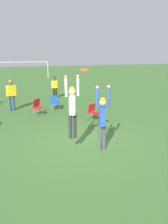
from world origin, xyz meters
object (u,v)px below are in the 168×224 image
object	(u,v)px
person_jumping	(72,105)
frisbee	(84,70)
camping_chair_1	(55,102)
person_spectator_far	(11,92)
camping_chair_0	(93,111)
person_defending	(103,116)
camping_chair_2	(37,106)
person_spectator_near	(55,86)

from	to	relation	value
person_jumping	frisbee	bearing A→B (deg)	-112.15
camping_chair_1	person_spectator_far	world-z (taller)	person_spectator_far
camping_chair_0	person_defending	bearing A→B (deg)	45.94
person_defending	person_spectator_far	xyz separation A→B (m)	(-2.28, 7.16, -0.09)
person_defending	frisbee	distance (m)	1.69
frisbee	camping_chair_2	world-z (taller)	frisbee
person_jumping	camping_chair_2	xyz separation A→B (m)	(-0.17, 5.20, -1.09)
person_jumping	frisbee	xyz separation A→B (m)	(0.30, -0.30, 1.18)
person_defending	person_jumping	bearing A→B (deg)	-90.00
frisbee	person_spectator_far	size ratio (longest dim) A/B	0.14
person_spectator_near	person_spectator_far	world-z (taller)	person_spectator_far
person_jumping	camping_chair_0	xyz separation A→B (m)	(2.26, 3.09, -1.13)
camping_chair_2	person_spectator_far	world-z (taller)	person_spectator_far
person_spectator_far	camping_chair_2	bearing A→B (deg)	-67.83
camping_chair_2	person_spectator_near	xyz separation A→B (m)	(2.27, 4.31, 0.46)
person_defending	camping_chair_0	size ratio (longest dim) A/B	2.80
camping_chair_2	person_spectator_near	distance (m)	4.89
camping_chair_0	person_spectator_near	distance (m)	6.44
person_defending	camping_chair_2	size ratio (longest dim) A/B	2.60
camping_chair_0	camping_chair_2	size ratio (longest dim) A/B	0.93
camping_chair_1	person_spectator_near	world-z (taller)	person_spectator_near
person_spectator_near	person_defending	bearing A→B (deg)	-87.14
person_jumping	camping_chair_0	size ratio (longest dim) A/B	2.69
person_spectator_near	person_spectator_far	bearing A→B (deg)	-131.92
frisbee	camping_chair_2	xyz separation A→B (m)	(-0.47, 5.50, -2.27)
frisbee	camping_chair_1	bearing A→B (deg)	83.11
person_defending	person_spectator_near	distance (m)	9.97
camping_chair_1	camping_chair_2	distance (m)	1.47
camping_chair_1	camping_chair_2	xyz separation A→B (m)	(-1.24, -0.80, 0.03)
person_defending	camping_chair_1	size ratio (longest dim) A/B	2.70
person_jumping	frisbee	world-z (taller)	frisbee
person_defending	frisbee	bearing A→B (deg)	-75.45
person_jumping	camping_chair_0	distance (m)	3.99
frisbee	camping_chair_2	distance (m)	5.97
person_spectator_far	person_defending	bearing A→B (deg)	-86.91
person_defending	person_spectator_near	bearing A→B (deg)	-163.72
person_defending	camping_chair_2	bearing A→B (deg)	-145.80
frisbee	camping_chair_1	size ratio (longest dim) A/B	0.31
person_jumping	frisbee	distance (m)	1.26
person_spectator_near	camping_chair_0	bearing A→B (deg)	-79.03
frisbee	person_spectator_near	size ratio (longest dim) A/B	0.16
person_defending	camping_chair_2	world-z (taller)	person_defending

